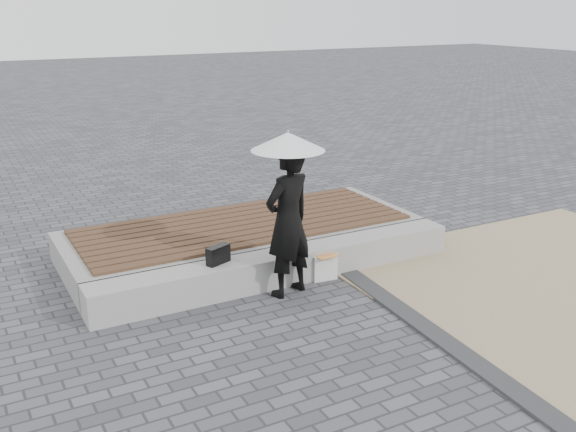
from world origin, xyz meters
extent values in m
plane|color=#504F55|center=(0.00, 0.00, 0.00)|extent=(80.00, 80.00, 0.00)
cube|color=#313133|center=(0.75, -0.50, 0.02)|extent=(0.61, 5.20, 0.04)
cube|color=gray|center=(0.00, 1.60, 0.20)|extent=(5.00, 0.45, 0.40)
cube|color=gray|center=(0.00, 2.80, 0.20)|extent=(5.00, 2.00, 0.40)
imported|color=black|center=(-0.11, 1.24, 0.94)|extent=(0.79, 0.63, 1.87)
cylinder|color=#B2B2B6|center=(-0.11, 1.24, 1.36)|extent=(0.02, 0.02, 0.87)
cone|color=white|center=(-0.11, 1.24, 1.90)|extent=(0.87, 0.87, 0.21)
sphere|color=#B2B2B6|center=(-0.11, 1.24, 2.02)|extent=(0.03, 0.03, 0.03)
cube|color=black|center=(-0.86, 1.63, 0.51)|extent=(0.34, 0.22, 0.22)
cube|color=white|center=(0.50, 1.39, 0.17)|extent=(0.34, 0.17, 0.34)
cube|color=#E14739|center=(0.50, 1.34, 0.35)|extent=(0.27, 0.21, 0.01)
camera|label=1|loc=(-3.67, -5.30, 3.41)|focal=41.05mm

